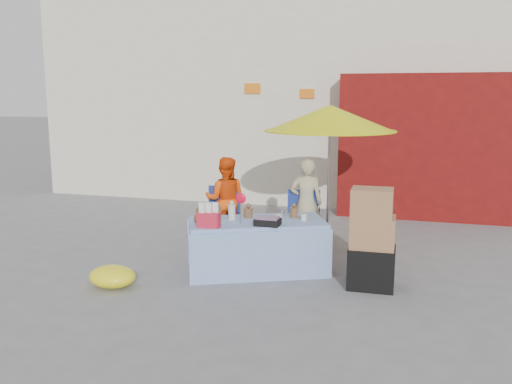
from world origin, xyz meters
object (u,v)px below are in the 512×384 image
(market_table, at_px, (257,245))
(umbrella, at_px, (330,119))
(vendor_orange, at_px, (226,199))
(vendor_beige, at_px, (306,203))
(chair_left, at_px, (223,227))
(box_stack, at_px, (372,242))
(chair_right, at_px, (304,232))

(market_table, relative_size, umbrella, 0.92)
(vendor_orange, height_order, vendor_beige, vendor_beige)
(chair_left, xyz_separation_m, umbrella, (1.55, 0.28, 1.64))
(box_stack, bearing_deg, umbrella, 115.06)
(market_table, distance_m, chair_left, 1.45)
(chair_right, height_order, umbrella, umbrella)
(vendor_beige, bearing_deg, vendor_orange, -11.49)
(market_table, height_order, chair_left, market_table)
(umbrella, relative_size, box_stack, 1.77)
(chair_right, height_order, vendor_beige, vendor_beige)
(chair_right, relative_size, vendor_beige, 0.64)
(chair_right, bearing_deg, umbrella, 31.70)
(vendor_beige, bearing_deg, box_stack, 114.20)
(market_table, xyz_separation_m, chair_left, (-0.87, 1.16, -0.09))
(market_table, bearing_deg, box_stack, -31.56)
(chair_left, bearing_deg, market_table, -64.57)
(market_table, height_order, umbrella, umbrella)
(vendor_beige, bearing_deg, chair_left, -5.36)
(chair_right, distance_m, vendor_orange, 1.32)
(market_table, bearing_deg, vendor_orange, 99.62)
(market_table, distance_m, vendor_orange, 1.59)
(umbrella, bearing_deg, vendor_orange, -174.47)
(market_table, distance_m, box_stack, 1.47)
(chair_left, relative_size, chair_right, 1.00)
(chair_right, bearing_deg, box_stack, -63.09)
(chair_left, bearing_deg, vendor_beige, -5.36)
(vendor_orange, bearing_deg, market_table, 112.36)
(chair_right, bearing_deg, chair_left, 168.51)
(vendor_orange, distance_m, umbrella, 1.99)
(vendor_beige, xyz_separation_m, umbrella, (0.30, 0.15, 1.23))
(vendor_orange, xyz_separation_m, umbrella, (1.55, 0.15, 1.24))
(market_table, xyz_separation_m, chair_right, (0.38, 1.16, -0.09))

